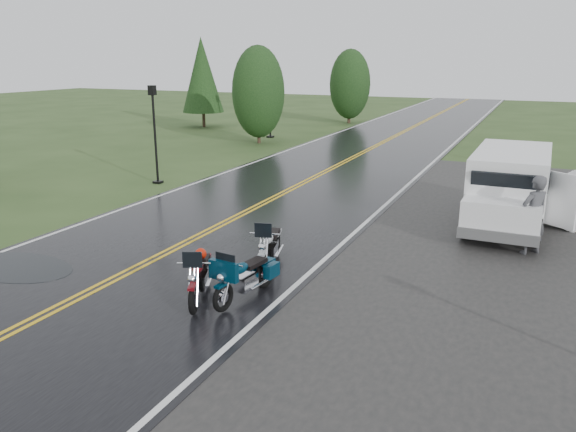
{
  "coord_description": "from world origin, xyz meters",
  "views": [
    {
      "loc": [
        8.24,
        -10.07,
        4.75
      ],
      "look_at": [
        2.8,
        2.0,
        1.0
      ],
      "focal_mm": 35.0,
      "sensor_mm": 36.0,
      "label": 1
    }
  ],
  "objects": [
    {
      "name": "motorcycle_silver",
      "position": [
        3.01,
        0.18,
        0.62
      ],
      "size": [
        1.26,
        2.21,
        1.23
      ],
      "primitive_type": null,
      "rotation": [
        0.0,
        0.0,
        0.26
      ],
      "color": "#A4A8AC",
      "rests_on": "ground"
    },
    {
      "name": "motorcycle_teal",
      "position": [
        3.06,
        -1.6,
        0.58
      ],
      "size": [
        0.96,
        2.03,
        1.16
      ],
      "primitive_type": null,
      "rotation": [
        0.0,
        0.0,
        -0.13
      ],
      "color": "#052638",
      "rests_on": "ground"
    },
    {
      "name": "lamp_post_near_left",
      "position": [
        -5.23,
        7.43,
        1.89
      ],
      "size": [
        0.32,
        0.32,
        3.79
      ],
      "primitive_type": null,
      "color": "black",
      "rests_on": "ground"
    },
    {
      "name": "tree_left_far",
      "position": [
        -4.97,
        30.35,
        2.29
      ],
      "size": [
        2.98,
        2.98,
        4.58
      ],
      "primitive_type": null,
      "color": "#1E3D19",
      "rests_on": "ground"
    },
    {
      "name": "road",
      "position": [
        0.0,
        10.0,
        0.02
      ],
      "size": [
        8.0,
        100.0,
        0.04
      ],
      "primitive_type": "cube",
      "color": "black",
      "rests_on": "ground"
    },
    {
      "name": "tree_left_mid",
      "position": [
        -6.47,
        18.52,
        2.32
      ],
      "size": [
        2.97,
        2.97,
        4.64
      ],
      "primitive_type": null,
      "color": "#1E3D19",
      "rests_on": "ground"
    },
    {
      "name": "person_at_van",
      "position": [
        8.3,
        4.5,
        0.99
      ],
      "size": [
        0.85,
        0.84,
        1.98
      ],
      "primitive_type": "imported",
      "rotation": [
        0.0,
        0.0,
        3.9
      ],
      "color": "#47474C",
      "rests_on": "ground"
    },
    {
      "name": "ground",
      "position": [
        0.0,
        0.0,
        0.0
      ],
      "size": [
        120.0,
        120.0,
        0.0
      ],
      "primitive_type": "plane",
      "color": "#2D471E",
      "rests_on": "ground"
    },
    {
      "name": "motorcycle_red",
      "position": [
        2.61,
        -1.92,
        0.6
      ],
      "size": [
        1.49,
        2.15,
        1.2
      ],
      "primitive_type": null,
      "rotation": [
        0.0,
        0.0,
        0.41
      ],
      "color": "#5F0A10",
      "rests_on": "ground"
    },
    {
      "name": "lamp_post_far_left",
      "position": [
        -6.9,
        20.89,
        2.27
      ],
      "size": [
        0.39,
        0.39,
        4.54
      ],
      "primitive_type": null,
      "color": "black",
      "rests_on": "ground"
    },
    {
      "name": "pine_left_far",
      "position": [
        -13.56,
        23.86,
        2.98
      ],
      "size": [
        2.87,
        2.87,
        5.97
      ],
      "primitive_type": null,
      "color": "#1E3D19",
      "rests_on": "ground"
    },
    {
      "name": "van_white",
      "position": [
        6.69,
        5.1,
        1.11
      ],
      "size": [
        2.17,
        5.65,
        2.21
      ],
      "primitive_type": null,
      "rotation": [
        0.0,
        0.0,
        -0.01
      ],
      "color": "white",
      "rests_on": "ground"
    }
  ]
}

